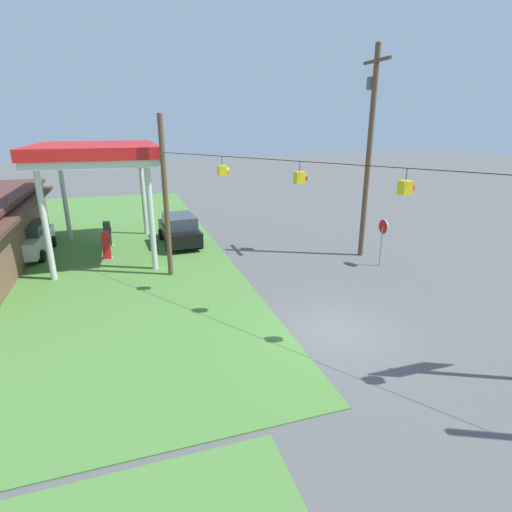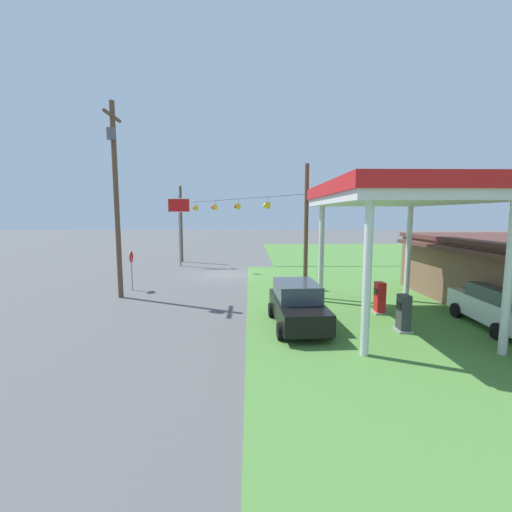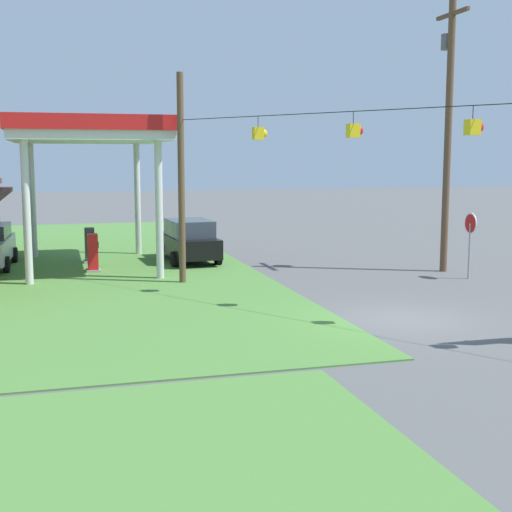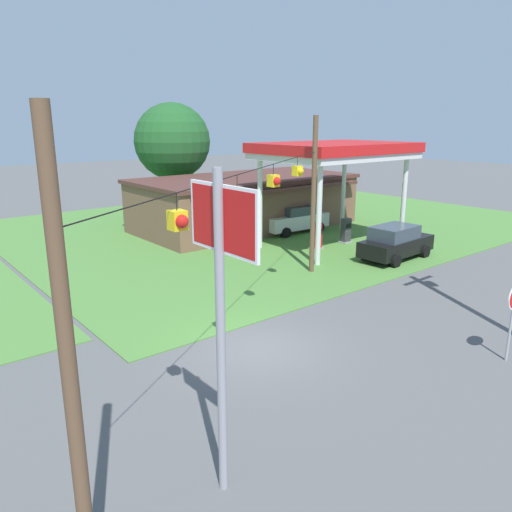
% 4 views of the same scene
% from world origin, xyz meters
% --- Properties ---
extents(ground_plane, '(160.00, 160.00, 0.00)m').
position_xyz_m(ground_plane, '(0.00, 0.00, 0.00)').
color(ground_plane, '#565656').
extents(gas_station_canopy, '(8.59, 6.11, 6.07)m').
position_xyz_m(gas_station_canopy, '(12.23, 8.01, 5.52)').
color(gas_station_canopy, silver).
rests_on(gas_station_canopy, ground).
extents(fuel_pump_near, '(0.71, 0.56, 1.54)m').
position_xyz_m(fuel_pump_near, '(10.96, 8.01, 0.73)').
color(fuel_pump_near, gray).
rests_on(fuel_pump_near, ground).
extents(fuel_pump_far, '(0.71, 0.56, 1.54)m').
position_xyz_m(fuel_pump_far, '(13.51, 8.01, 0.73)').
color(fuel_pump_far, gray).
rests_on(fuel_pump_far, ground).
extents(car_at_pumps_front, '(4.75, 2.31, 1.87)m').
position_xyz_m(car_at_pumps_front, '(12.72, 3.83, 0.96)').
color(car_at_pumps_front, black).
rests_on(car_at_pumps_front, ground).
extents(car_at_pumps_rear, '(4.78, 2.30, 1.80)m').
position_xyz_m(car_at_pumps_rear, '(13.18, 12.19, 0.94)').
color(car_at_pumps_rear, white).
rests_on(car_at_pumps_rear, ground).
extents(stop_sign_roadside, '(0.80, 0.08, 2.50)m').
position_xyz_m(stop_sign_roadside, '(5.54, -5.56, 1.81)').
color(stop_sign_roadside, '#99999E').
rests_on(stop_sign_roadside, ground).
extents(utility_pole_main, '(2.20, 0.44, 10.81)m').
position_xyz_m(utility_pole_main, '(7.45, -5.58, 6.02)').
color(utility_pole_main, brown).
rests_on(utility_pole_main, ground).
extents(signal_span_gantry, '(15.31, 10.24, 7.52)m').
position_xyz_m(signal_span_gantry, '(0.00, -0.01, 4.13)').
color(signal_span_gantry, brown).
rests_on(signal_span_gantry, ground).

